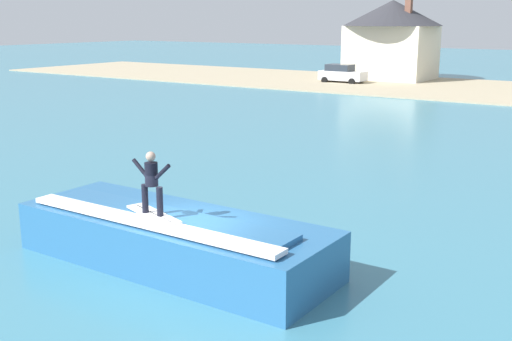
{
  "coord_description": "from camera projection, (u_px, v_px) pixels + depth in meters",
  "views": [
    {
      "loc": [
        9.68,
        -11.38,
        6.17
      ],
      "look_at": [
        -0.71,
        4.01,
        1.74
      ],
      "focal_mm": 44.47,
      "sensor_mm": 36.0,
      "label": 1
    }
  ],
  "objects": [
    {
      "name": "surfer",
      "position": [
        152.0,
        180.0,
        15.41
      ],
      "size": [
        1.22,
        0.32,
        1.57
      ],
      "color": "black",
      "rests_on": "surfboard"
    },
    {
      "name": "car_near_shore",
      "position": [
        342.0,
        74.0,
        62.65
      ],
      "size": [
        4.55,
        2.23,
        1.86
      ],
      "color": "silver",
      "rests_on": "ground_plane"
    },
    {
      "name": "ground_plane",
      "position": [
        190.0,
        272.0,
        15.87
      ],
      "size": [
        260.0,
        260.0,
        0.0
      ],
      "primitive_type": "plane",
      "color": "teal"
    },
    {
      "name": "house_with_chimney",
      "position": [
        392.0,
        34.0,
        65.44
      ],
      "size": [
        10.16,
        10.16,
        8.23
      ],
      "color": "beige",
      "rests_on": "ground_plane"
    },
    {
      "name": "wave_crest",
      "position": [
        173.0,
        239.0,
        16.26
      ],
      "size": [
        8.57,
        2.96,
        1.44
      ],
      "color": "#296193",
      "rests_on": "ground_plane"
    },
    {
      "name": "surfboard",
      "position": [
        153.0,
        214.0,
        15.69
      ],
      "size": [
        2.06,
        1.08,
        0.06
      ],
      "color": "white",
      "rests_on": "wave_crest"
    }
  ]
}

